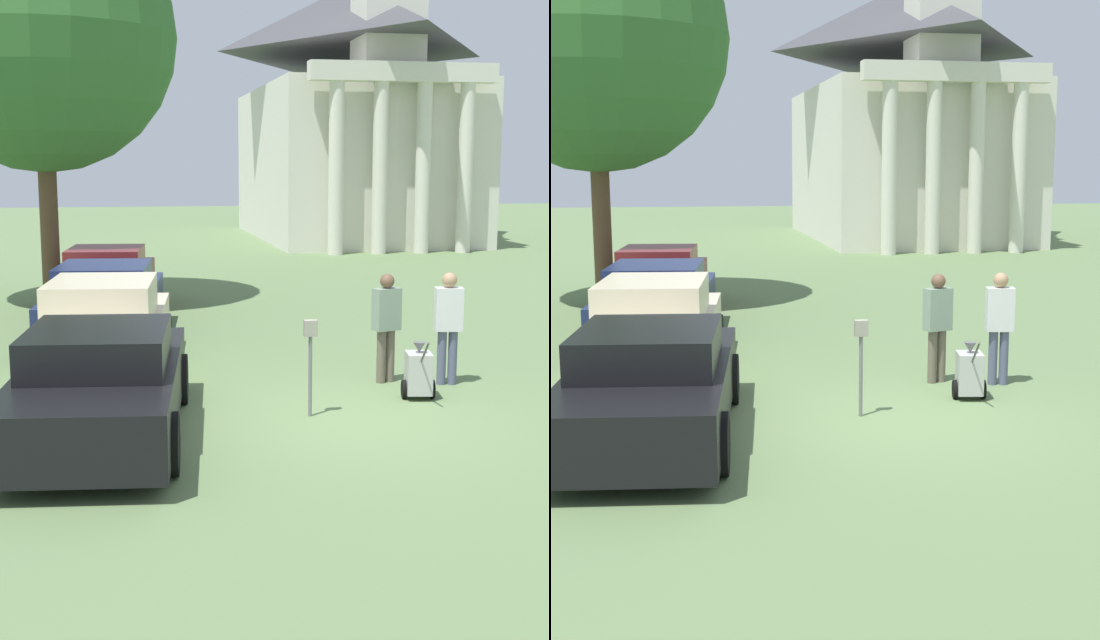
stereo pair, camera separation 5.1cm
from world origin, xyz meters
TOP-DOWN VIEW (x-y plane):
  - ground_plane at (0.00, 0.00)m, footprint 120.00×120.00m
  - parked_car_black at (-3.12, -0.14)m, footprint 2.44×5.01m
  - parked_car_cream at (-3.12, 3.20)m, footprint 2.38×5.06m
  - parked_car_navy at (-3.12, 6.05)m, footprint 2.44×5.17m
  - parked_car_maroon at (-3.12, 9.43)m, footprint 2.37×4.92m
  - parking_meter at (-0.35, 0.32)m, footprint 0.18×0.09m
  - person_worker at (1.23, 1.99)m, footprint 0.47×0.33m
  - person_supervisor at (2.13, 1.69)m, footprint 0.45×0.28m
  - equipment_cart at (1.41, 0.95)m, footprint 0.51×1.00m
  - church at (7.72, 28.37)m, footprint 8.59×14.89m
  - shade_tree at (-4.47, 10.96)m, footprint 6.31×6.31m

SIDE VIEW (x-z plane):
  - ground_plane at x=0.00m, z-range 0.00..0.00m
  - equipment_cart at x=1.41m, z-range -0.11..0.89m
  - parked_car_black at x=-3.12m, z-range -0.04..1.39m
  - parked_car_maroon at x=-3.12m, z-range -0.05..1.47m
  - parked_car_navy at x=-3.12m, z-range -0.04..1.47m
  - parked_car_cream at x=-3.12m, z-range -0.06..1.52m
  - parking_meter at x=-0.35m, z-range 0.26..1.60m
  - person_worker at x=1.23m, z-range 0.12..1.84m
  - person_supervisor at x=2.13m, z-range 0.13..1.88m
  - church at x=7.72m, z-range -5.54..17.83m
  - shade_tree at x=-4.47m, z-range 1.57..11.05m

